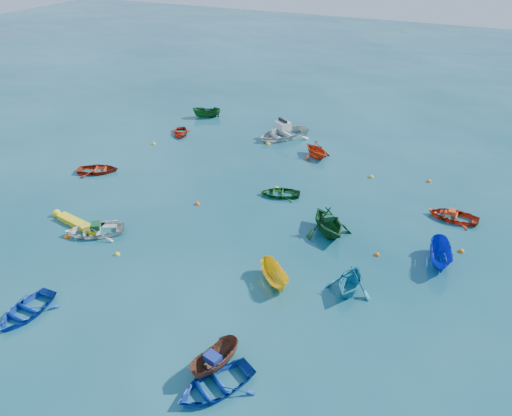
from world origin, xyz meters
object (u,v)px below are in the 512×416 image
at_px(dinghy_blue_sw, 27,314).
at_px(dinghy_blue_se, 215,389).
at_px(dinghy_white_near, 95,233).
at_px(kayak_yellow, 78,226).
at_px(motorboat_white, 282,137).

bearing_deg(dinghy_blue_sw, dinghy_blue_se, -0.74).
height_order(dinghy_blue_sw, dinghy_white_near, dinghy_white_near).
bearing_deg(dinghy_blue_sw, kayak_yellow, 114.09).
bearing_deg(dinghy_white_near, motorboat_white, 133.30).
distance_m(dinghy_blue_sw, dinghy_white_near, 7.27).
distance_m(dinghy_blue_sw, kayak_yellow, 8.01).
xyz_separation_m(dinghy_blue_se, motorboat_white, (-7.90, 26.06, 0.00)).
height_order(dinghy_blue_sw, kayak_yellow, dinghy_blue_sw).
xyz_separation_m(dinghy_blue_sw, motorboat_white, (2.54, 26.09, 0.00)).
relative_size(dinghy_blue_sw, dinghy_white_near, 0.92).
relative_size(dinghy_white_near, motorboat_white, 0.73).
xyz_separation_m(dinghy_blue_sw, dinghy_blue_se, (10.44, 0.03, 0.00)).
bearing_deg(kayak_yellow, dinghy_blue_sw, -144.37).
bearing_deg(motorboat_white, kayak_yellow, -75.36).
bearing_deg(dinghy_blue_sw, dinghy_white_near, 103.79).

